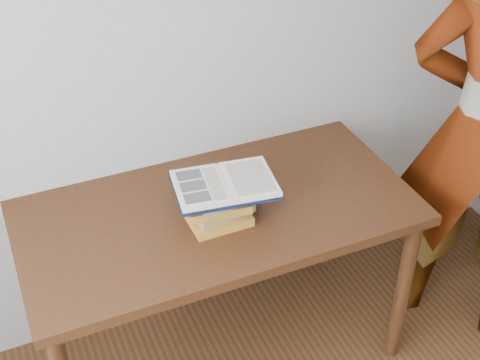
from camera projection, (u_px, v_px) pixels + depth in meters
name	position (u px, v px, depth m)	size (l,w,h in m)	color
room_shell	(469.00, 333.00, 0.91)	(3.54, 3.54, 2.62)	#AEADA4
desk	(218.00, 229.00, 2.53)	(1.47, 0.73, 0.79)	#432910
book_stack	(218.00, 206.00, 2.39)	(0.25, 0.21, 0.12)	#B87129
open_book	(225.00, 184.00, 2.36)	(0.39, 0.30, 0.03)	black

